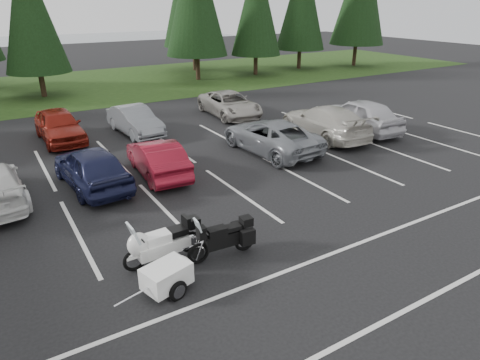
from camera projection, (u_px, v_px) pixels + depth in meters
name	position (u px, v px, depth m)	size (l,w,h in m)	color
ground	(164.00, 230.00, 12.42)	(120.00, 120.00, 0.00)	black
grass_strip	(39.00, 90.00, 31.28)	(80.00, 16.00, 0.01)	#183310
lake_water	(37.00, 49.00, 57.56)	(70.00, 50.00, 0.02)	slate
stall_markings	(141.00, 204.00, 13.99)	(32.00, 16.00, 0.01)	silver
conifer_5	(29.00, 8.00, 27.20)	(4.14, 4.14, 9.63)	#332316
conifer_7	(256.00, 4.00, 35.67)	(4.27, 4.27, 9.94)	#332316
car_near_4	(91.00, 167.00, 15.00)	(1.77, 4.39, 1.50)	#171B3B
car_near_5	(157.00, 158.00, 16.06)	(1.42, 4.06, 1.34)	maroon
car_near_6	(271.00, 136.00, 18.57)	(2.33, 5.06, 1.41)	gray
car_near_7	(324.00, 122.00, 20.51)	(2.13, 5.25, 1.52)	beige
car_near_8	(360.00, 115.00, 21.44)	(1.95, 4.83, 1.65)	silver
car_far_2	(59.00, 125.00, 19.93)	(1.76, 4.38, 1.49)	maroon
car_far_3	(135.00, 121.00, 21.02)	(1.42, 4.08, 1.34)	slate
car_far_4	(230.00, 104.00, 24.30)	(2.22, 4.81, 1.34)	#A19C94
touring_motorcycle	(162.00, 239.00, 10.70)	(2.35, 0.72, 1.30)	white
cargo_trailer	(167.00, 278.00, 9.69)	(1.50, 0.85, 0.69)	white
adventure_motorcycle	(222.00, 235.00, 10.89)	(2.10, 0.73, 1.28)	black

